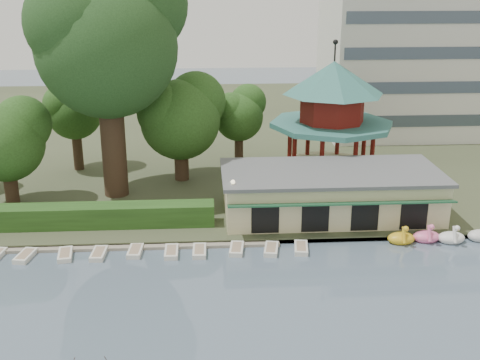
{
  "coord_description": "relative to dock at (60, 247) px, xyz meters",
  "views": [
    {
      "loc": [
        -0.72,
        -25.72,
        20.07
      ],
      "look_at": [
        2.0,
        18.0,
        5.0
      ],
      "focal_mm": 45.0,
      "sensor_mm": 36.0,
      "label": 1
    }
  ],
  "objects": [
    {
      "name": "shore",
      "position": [
        12.0,
        34.8,
        0.08
      ],
      "size": [
        220.0,
        70.0,
        0.4
      ],
      "primitive_type": "cube",
      "color": "#424930",
      "rests_on": "ground"
    },
    {
      "name": "embankment",
      "position": [
        12.0,
        0.1,
        0.03
      ],
      "size": [
        220.0,
        0.6,
        0.3
      ],
      "primitive_type": "cube",
      "color": "gray",
      "rests_on": "ground"
    },
    {
      "name": "dock",
      "position": [
        0.0,
        0.0,
        0.0
      ],
      "size": [
        34.0,
        1.6,
        0.24
      ],
      "primitive_type": "cube",
      "color": "gray",
      "rests_on": "ground"
    },
    {
      "name": "boathouse",
      "position": [
        22.0,
        4.77,
        2.25
      ],
      "size": [
        18.6,
        9.39,
        3.9
      ],
      "color": "beige",
      "rests_on": "shore"
    },
    {
      "name": "pavilion",
      "position": [
        24.0,
        14.8,
        7.36
      ],
      "size": [
        12.4,
        12.4,
        13.5
      ],
      "color": "beige",
      "rests_on": "shore"
    },
    {
      "name": "office_building",
      "position": [
        44.67,
        31.8,
        9.61
      ],
      "size": [
        38.0,
        18.0,
        20.0
      ],
      "color": "silver",
      "rests_on": "shore"
    },
    {
      "name": "hedge",
      "position": [
        -3.0,
        3.3,
        1.18
      ],
      "size": [
        30.0,
        2.0,
        1.8
      ],
      "primitive_type": "cube",
      "color": "#2A521C",
      "rests_on": "shore"
    },
    {
      "name": "lamp_post",
      "position": [
        13.5,
        1.8,
        3.22
      ],
      "size": [
        0.36,
        0.36,
        4.28
      ],
      "color": "black",
      "rests_on": "shore"
    },
    {
      "name": "big_tree",
      "position": [
        3.17,
        11.0,
        15.0
      ],
      "size": [
        13.64,
        12.71,
        21.77
      ],
      "color": "#3A281C",
      "rests_on": "shore"
    },
    {
      "name": "small_trees",
      "position": [
        0.22,
        13.75,
        6.42
      ],
      "size": [
        38.84,
        16.33,
        10.68
      ],
      "color": "#3A281C",
      "rests_on": "shore"
    },
    {
      "name": "swan_boats",
      "position": [
        31.91,
        -0.62,
        0.28
      ],
      "size": [
        13.08,
        2.13,
        1.92
      ],
      "color": "gold",
      "rests_on": "ground"
    },
    {
      "name": "moored_rowboats",
      "position": [
        1.87,
        -1.45,
        0.06
      ],
      "size": [
        35.06,
        2.76,
        0.36
      ],
      "color": "silver",
      "rests_on": "ground"
    }
  ]
}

